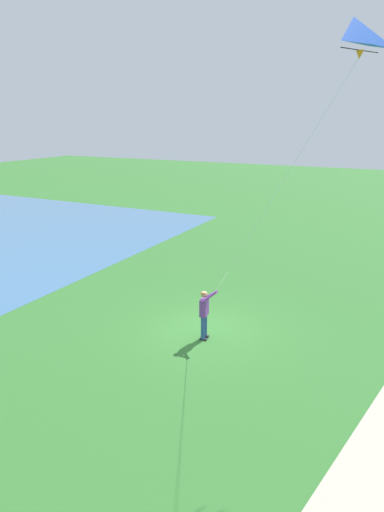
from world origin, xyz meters
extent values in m
plane|color=#33702D|center=(0.00, 0.00, 0.00)|extent=(120.00, 120.00, 0.00)
cube|color=#232328|center=(-0.19, 0.45, 0.03)|extent=(0.25, 0.14, 0.06)
cylinder|color=#2D4C8E|center=(-0.17, 0.45, 0.45)|extent=(0.14, 0.14, 0.82)
cube|color=#232328|center=(-0.23, 0.68, 0.03)|extent=(0.25, 0.14, 0.06)
cylinder|color=#2D4C8E|center=(-0.21, 0.69, 0.45)|extent=(0.14, 0.14, 0.82)
cube|color=#753899|center=(-0.19, 0.57, 1.16)|extent=(0.27, 0.43, 0.60)
sphere|color=tan|center=(-0.19, 0.57, 1.62)|extent=(0.22, 0.22, 0.22)
ellipsoid|color=olive|center=(-0.18, 0.57, 1.66)|extent=(0.25, 0.25, 0.13)
cylinder|color=#753899|center=(-0.40, 0.45, 1.61)|extent=(0.55, 0.29, 0.43)
cylinder|color=#753899|center=(-0.42, 0.63, 1.61)|extent=(0.50, 0.40, 0.43)
sphere|color=tan|center=(-0.57, 0.52, 1.74)|extent=(0.10, 0.10, 0.10)
pyramid|color=blue|center=(-4.05, -0.11, 9.29)|extent=(1.30, 1.78, 0.77)
cone|color=orange|center=(-4.31, 0.02, 8.82)|extent=(0.27, 0.27, 0.22)
cylinder|color=black|center=(-4.31, 0.02, 8.93)|extent=(0.74, 1.45, 0.02)
cylinder|color=silver|center=(-2.44, 0.27, 5.25)|extent=(3.75, 0.51, 7.03)
camera|label=1|loc=(-6.19, 13.24, 7.23)|focal=31.65mm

